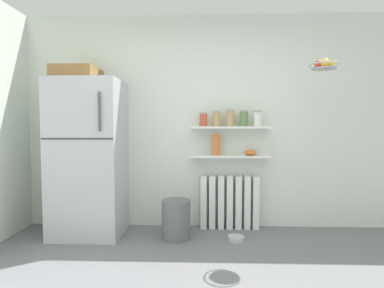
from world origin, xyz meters
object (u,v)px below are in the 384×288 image
Objects in this scene: trash_bin at (176,219)px; storage_jar_0 at (203,119)px; radiator at (229,202)px; storage_jar_3 at (244,119)px; storage_jar_1 at (217,119)px; shelf_bowl at (251,152)px; refrigerator at (89,155)px; storage_jar_4 at (257,119)px; vase at (216,145)px; hanging_fruit_basket at (324,65)px; pet_food_bowl at (236,238)px; storage_jar_2 at (230,118)px.

storage_jar_0 is at bearing 48.22° from trash_bin.
storage_jar_3 is (0.16, -0.03, 1.02)m from radiator.
storage_jar_1 is 1.21× the size of shelf_bowl.
storage_jar_3 reaches higher than shelf_bowl.
refrigerator reaches higher than storage_jar_4.
hanging_fruit_basket is (1.08, -0.45, 0.85)m from vase.
storage_jar_3 is 0.44× the size of trash_bin.
trash_bin is at bearing 175.62° from hanging_fruit_basket.
storage_jar_3 reaches higher than pet_food_bowl.
storage_jar_1 is at bearing 0.00° from storage_jar_0.
storage_jar_2 reaches higher than radiator.
radiator is 3.92× the size of storage_jar_1.
storage_jar_4 is 0.61× the size of hanging_fruit_basket.
storage_jar_2 reaches higher than storage_jar_1.
storage_jar_0 is 0.94× the size of pet_food_bowl.
storage_jar_3 reaches higher than storage_jar_1.
refrigerator is at bearing -171.49° from radiator.
hanging_fruit_basket reaches higher than refrigerator.
trash_bin is (-0.62, -0.37, -0.11)m from radiator.
radiator is at bearing 10.00° from vase.
trash_bin is (-0.62, -0.34, -1.13)m from storage_jar_2.
hanging_fruit_basket is at bearing -37.52° from storage_jar_4.
hanging_fruit_basket is (0.91, -0.45, 0.53)m from storage_jar_2.
storage_jar_4 is at bearing 0.00° from storage_jar_3.
trash_bin is (-0.46, -0.34, -1.12)m from storage_jar_1.
refrigerator is 9.64× the size of storage_jar_2.
storage_jar_3 is at bearing 23.21° from trash_bin.
storage_jar_4 is 0.73× the size of vase.
refrigerator is 2.73m from hanging_fruit_basket.
storage_jar_2 is 0.66× the size of hanging_fruit_basket.
vase is (-0.17, 0.00, -0.32)m from storage_jar_2.
refrigerator is 7.54× the size of vase.
shelf_bowl is 0.35× the size of trash_bin.
storage_jar_2 is at bearing 28.36° from trash_bin.
storage_jar_2 is at bearing 180.00° from storage_jar_3.
trash_bin is at bearing -149.54° from radiator.
shelf_bowl is at bearing 61.75° from pet_food_bowl.
storage_jar_1 is 0.98× the size of storage_jar_4.
refrigerator is at bearing -171.67° from vase.
storage_jar_2 is at bearing 95.64° from pet_food_bowl.
hanging_fruit_basket reaches higher than vase.
storage_jar_1 is at bearing 8.28° from refrigerator.
storage_jar_0 is 0.92× the size of storage_jar_1.
storage_jar_4 is at bearing 0.00° from shelf_bowl.
storage_jar_0 is 1.40m from pet_food_bowl.
shelf_bowl reaches higher than radiator.
pet_food_bowl is (-0.28, -0.38, -1.31)m from storage_jar_4.
trash_bin is 0.69m from pet_food_bowl.
trash_bin is (-0.87, -0.34, -0.72)m from shelf_bowl.
storage_jar_4 is at bearing 0.00° from storage_jar_2.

